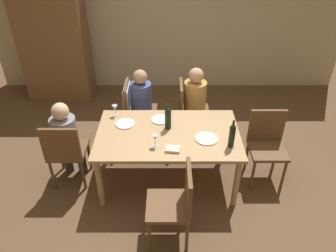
{
  "coord_description": "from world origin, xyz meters",
  "views": [
    {
      "loc": [
        -0.0,
        -3.18,
        2.97
      ],
      "look_at": [
        0.0,
        0.0,
        0.82
      ],
      "focal_mm": 34.92,
      "sensor_mm": 36.0,
      "label": 1
    }
  ],
  "objects_px": {
    "dinner_plate_guest_left": "(206,138)",
    "wine_glass_centre": "(115,108)",
    "person_man_guest": "(197,100)",
    "wine_glass_near_left": "(155,138)",
    "dinner_plate_guest_right": "(160,120)",
    "chair_left_end": "(66,150)",
    "dinner_plate_host": "(125,124)",
    "armoire_cabinet": "(53,38)",
    "wine_bottle_dark_red": "(168,117)",
    "chair_far_right": "(188,108)",
    "chair_right_end": "(267,141)",
    "wine_bottle_tall_green": "(232,135)",
    "person_woman_host": "(143,101)",
    "chair_far_left": "(133,104)",
    "person_man_bearded": "(66,137)",
    "chair_near": "(177,201)",
    "dining_table": "(168,138)"
  },
  "relations": [
    {
      "from": "dinner_plate_guest_left",
      "to": "wine_glass_centre",
      "type": "bearing_deg",
      "value": 155.22
    },
    {
      "from": "person_man_guest",
      "to": "wine_glass_near_left",
      "type": "height_order",
      "value": "person_man_guest"
    },
    {
      "from": "dinner_plate_guest_right",
      "to": "wine_glass_near_left",
      "type": "bearing_deg",
      "value": -95.07
    },
    {
      "from": "chair_left_end",
      "to": "dinner_plate_host",
      "type": "bearing_deg",
      "value": 21.51
    },
    {
      "from": "armoire_cabinet",
      "to": "wine_bottle_dark_red",
      "type": "height_order",
      "value": "armoire_cabinet"
    },
    {
      "from": "chair_far_right",
      "to": "chair_right_end",
      "type": "bearing_deg",
      "value": 48.99
    },
    {
      "from": "chair_left_end",
      "to": "chair_right_end",
      "type": "height_order",
      "value": "same"
    },
    {
      "from": "wine_glass_centre",
      "to": "dinner_plate_guest_left",
      "type": "height_order",
      "value": "wine_glass_centre"
    },
    {
      "from": "armoire_cabinet",
      "to": "chair_right_end",
      "type": "height_order",
      "value": "armoire_cabinet"
    },
    {
      "from": "wine_bottle_tall_green",
      "to": "chair_right_end",
      "type": "bearing_deg",
      "value": 32.91
    },
    {
      "from": "person_woman_host",
      "to": "dinner_plate_guest_right",
      "type": "xyz_separation_m",
      "value": [
        0.26,
        -0.62,
        0.08
      ]
    },
    {
      "from": "chair_far_right",
      "to": "dinner_plate_guest_left",
      "type": "bearing_deg",
      "value": 8.32
    },
    {
      "from": "chair_far_left",
      "to": "dinner_plate_guest_right",
      "type": "xyz_separation_m",
      "value": [
        0.41,
        -0.62,
        0.14
      ]
    },
    {
      "from": "person_man_bearded",
      "to": "armoire_cabinet",
      "type": "bearing_deg",
      "value": 107.78
    },
    {
      "from": "armoire_cabinet",
      "to": "person_woman_host",
      "type": "relative_size",
      "value": 1.93
    },
    {
      "from": "chair_near",
      "to": "person_woman_host",
      "type": "bearing_deg",
      "value": 13.88
    },
    {
      "from": "person_man_guest",
      "to": "dinner_plate_guest_left",
      "type": "distance_m",
      "value": 1.03
    },
    {
      "from": "chair_right_end",
      "to": "dinner_plate_host",
      "type": "relative_size",
      "value": 3.77
    },
    {
      "from": "chair_far_left",
      "to": "wine_glass_centre",
      "type": "bearing_deg",
      "value": -18.69
    },
    {
      "from": "dining_table",
      "to": "chair_far_left",
      "type": "distance_m",
      "value": 1.04
    },
    {
      "from": "wine_bottle_dark_red",
      "to": "dinner_plate_guest_left",
      "type": "xyz_separation_m",
      "value": [
        0.45,
        -0.23,
        -0.14
      ]
    },
    {
      "from": "dining_table",
      "to": "person_woman_host",
      "type": "bearing_deg",
      "value": 111.67
    },
    {
      "from": "chair_far_right",
      "to": "dinner_plate_guest_left",
      "type": "relative_size",
      "value": 3.39
    },
    {
      "from": "chair_right_end",
      "to": "chair_near",
      "type": "distance_m",
      "value": 1.51
    },
    {
      "from": "dinner_plate_guest_right",
      "to": "chair_far_left",
      "type": "bearing_deg",
      "value": 123.71
    },
    {
      "from": "person_man_guest",
      "to": "wine_bottle_tall_green",
      "type": "height_order",
      "value": "person_man_guest"
    },
    {
      "from": "wine_bottle_tall_green",
      "to": "wine_glass_near_left",
      "type": "xyz_separation_m",
      "value": [
        -0.85,
        0.0,
        -0.05
      ]
    },
    {
      "from": "wine_glass_centre",
      "to": "chair_left_end",
      "type": "bearing_deg",
      "value": -138.88
    },
    {
      "from": "chair_near",
      "to": "wine_bottle_dark_red",
      "type": "relative_size",
      "value": 2.72
    },
    {
      "from": "chair_far_left",
      "to": "person_man_bearded",
      "type": "distance_m",
      "value": 1.14
    },
    {
      "from": "chair_near",
      "to": "dinner_plate_guest_right",
      "type": "bearing_deg",
      "value": 8.78
    },
    {
      "from": "person_man_guest",
      "to": "dinner_plate_guest_left",
      "type": "height_order",
      "value": "person_man_guest"
    },
    {
      "from": "wine_glass_centre",
      "to": "dinner_plate_guest_left",
      "type": "distance_m",
      "value": 1.24
    },
    {
      "from": "person_woman_host",
      "to": "person_man_guest",
      "type": "bearing_deg",
      "value": 90.0
    },
    {
      "from": "person_man_bearded",
      "to": "wine_glass_near_left",
      "type": "distance_m",
      "value": 1.14
    },
    {
      "from": "wine_bottle_dark_red",
      "to": "chair_near",
      "type": "bearing_deg",
      "value": -84.98
    },
    {
      "from": "person_woman_host",
      "to": "person_man_guest",
      "type": "distance_m",
      "value": 0.77
    },
    {
      "from": "dining_table",
      "to": "chair_far_right",
      "type": "distance_m",
      "value": 0.96
    },
    {
      "from": "dining_table",
      "to": "person_man_guest",
      "type": "relative_size",
      "value": 1.48
    },
    {
      "from": "person_woman_host",
      "to": "wine_glass_near_left",
      "type": "relative_size",
      "value": 7.56
    },
    {
      "from": "chair_right_end",
      "to": "chair_near",
      "type": "relative_size",
      "value": 1.0
    },
    {
      "from": "chair_far_left",
      "to": "chair_far_right",
      "type": "distance_m",
      "value": 0.81
    },
    {
      "from": "armoire_cabinet",
      "to": "chair_left_end",
      "type": "relative_size",
      "value": 2.37
    },
    {
      "from": "chair_far_left",
      "to": "wine_glass_centre",
      "type": "xyz_separation_m",
      "value": [
        -0.17,
        -0.5,
        0.23
      ]
    },
    {
      "from": "wine_bottle_tall_green",
      "to": "wine_glass_near_left",
      "type": "height_order",
      "value": "wine_bottle_tall_green"
    },
    {
      "from": "chair_left_end",
      "to": "dinner_plate_host",
      "type": "xyz_separation_m",
      "value": [
        0.7,
        0.28,
        0.2
      ]
    },
    {
      "from": "chair_near",
      "to": "wine_bottle_tall_green",
      "type": "height_order",
      "value": "wine_bottle_tall_green"
    },
    {
      "from": "chair_near",
      "to": "dinner_plate_host",
      "type": "bearing_deg",
      "value": 29.64
    },
    {
      "from": "person_woman_host",
      "to": "dinner_plate_host",
      "type": "bearing_deg",
      "value": -13.8
    },
    {
      "from": "chair_right_end",
      "to": "dinner_plate_guest_left",
      "type": "bearing_deg",
      "value": 14.87
    }
  ]
}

